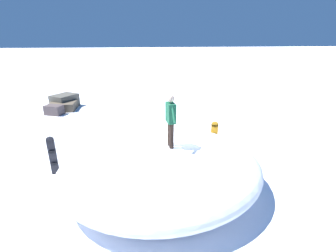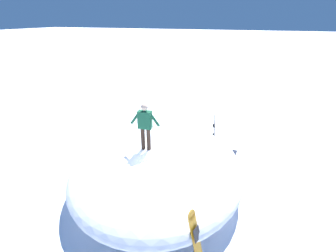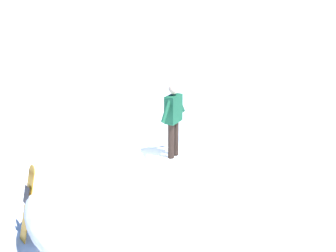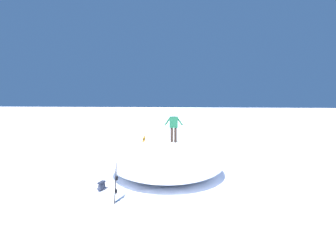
% 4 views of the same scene
% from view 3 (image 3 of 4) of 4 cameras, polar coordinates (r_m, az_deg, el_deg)
% --- Properties ---
extents(ground, '(240.00, 240.00, 0.00)m').
position_cam_3_polar(ground, '(9.89, -3.56, -14.30)').
color(ground, white).
extents(snow_mound, '(7.31, 6.80, 1.69)m').
position_cam_3_polar(snow_mound, '(9.55, 0.99, -9.63)').
color(snow_mound, white).
rests_on(snow_mound, ground).
extents(snowboarder_standing, '(0.27, 1.00, 1.63)m').
position_cam_3_polar(snowboarder_standing, '(9.21, 0.72, 1.35)').
color(snowboarder_standing, black).
rests_on(snowboarder_standing, snow_mound).
extents(snowboard_secondary_upright, '(0.40, 0.49, 1.70)m').
position_cam_3_polar(snowboard_secondary_upright, '(9.82, -18.05, -9.58)').
color(snowboard_secondary_upright, orange).
rests_on(snowboard_secondary_upright, ground).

